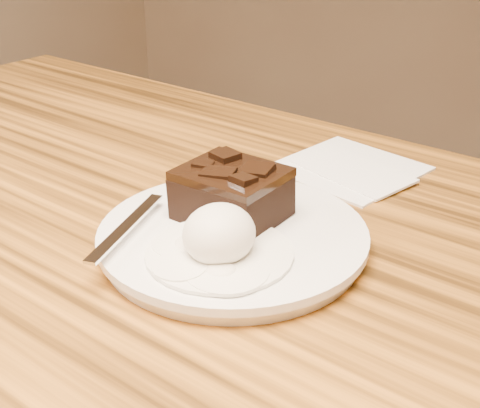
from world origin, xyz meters
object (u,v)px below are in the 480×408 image
Objects in this scene: brownie at (232,197)px; spoon at (205,209)px; ice_cream_scoop at (219,234)px; plate at (233,239)px; napkin at (349,167)px.

brownie is 0.03m from spoon.
brownie is at bearing 120.17° from ice_cream_scoop.
brownie is at bearing 5.06° from spoon.
brownie reaches higher than plate.
napkin is (0.01, 0.20, -0.04)m from brownie.
brownie is 0.20m from napkin.
spoon is (-0.02, -0.01, -0.01)m from brownie.
plate is at bearing 114.54° from ice_cream_scoop.
ice_cream_scoop is 0.26m from napkin.
plate is at bearing -49.37° from brownie.
spoon is at bearing 139.44° from ice_cream_scoop.
ice_cream_scoop reaches higher than spoon.
plate is 3.86× the size of ice_cream_scoop.
ice_cream_scoop is at bearing -59.83° from brownie.
ice_cream_scoop reaches higher than plate.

